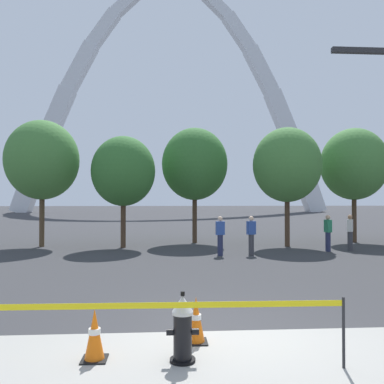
# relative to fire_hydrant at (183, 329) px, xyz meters

# --- Properties ---
(ground_plane) EXTENTS (240.00, 240.00, 0.00)m
(ground_plane) POSITION_rel_fire_hydrant_xyz_m (0.78, 1.27, -0.47)
(ground_plane) COLOR #333335
(fire_hydrant) EXTENTS (0.46, 0.48, 0.99)m
(fire_hydrant) POSITION_rel_fire_hydrant_xyz_m (0.00, 0.00, 0.00)
(fire_hydrant) COLOR black
(fire_hydrant) RESTS_ON ground
(caution_tape_barrier) EXTENTS (5.45, 0.13, 0.96)m
(caution_tape_barrier) POSITION_rel_fire_hydrant_xyz_m (-0.53, -0.32, 0.20)
(caution_tape_barrier) COLOR #232326
(caution_tape_barrier) RESTS_ON ground
(traffic_cone_by_hydrant) EXTENTS (0.36, 0.36, 0.73)m
(traffic_cone_by_hydrant) POSITION_rel_fire_hydrant_xyz_m (0.24, 0.72, -0.11)
(traffic_cone_by_hydrant) COLOR black
(traffic_cone_by_hydrant) RESTS_ON ground
(traffic_cone_mid_sidewalk) EXTENTS (0.36, 0.36, 0.73)m
(traffic_cone_mid_sidewalk) POSITION_rel_fire_hydrant_xyz_m (-1.25, 0.13, -0.11)
(traffic_cone_mid_sidewalk) COLOR black
(traffic_cone_mid_sidewalk) RESTS_ON ground
(monument_arch) EXTENTS (53.20, 2.83, 40.83)m
(monument_arch) POSITION_rel_fire_hydrant_xyz_m (0.78, 62.68, 17.55)
(monument_arch) COLOR silver
(monument_arch) RESTS_ON ground
(tree_far_left) EXTENTS (3.47, 3.47, 6.07)m
(tree_far_left) POSITION_rel_fire_hydrant_xyz_m (-6.17, 13.94, 3.69)
(tree_far_left) COLOR brown
(tree_far_left) RESTS_ON ground
(tree_left_mid) EXTENTS (3.00, 3.00, 5.25)m
(tree_left_mid) POSITION_rel_fire_hydrant_xyz_m (-2.24, 13.34, 3.12)
(tree_left_mid) COLOR #473323
(tree_left_mid) RESTS_ON ground
(tree_center_left) EXTENTS (3.43, 3.43, 6.00)m
(tree_center_left) POSITION_rel_fire_hydrant_xyz_m (1.27, 15.17, 3.64)
(tree_center_left) COLOR #473323
(tree_center_left) RESTS_ON ground
(tree_center_right) EXTENTS (3.29, 3.29, 5.75)m
(tree_center_right) POSITION_rel_fire_hydrant_xyz_m (5.62, 13.31, 3.47)
(tree_center_right) COLOR #473323
(tree_center_right) RESTS_ON ground
(tree_right_mid) EXTENTS (3.44, 3.44, 6.03)m
(tree_right_mid) POSITION_rel_fire_hydrant_xyz_m (9.69, 14.83, 3.66)
(tree_right_mid) COLOR #473323
(tree_right_mid) RESTS_ON ground
(pedestrian_walking_left) EXTENTS (0.36, 0.24, 1.59)m
(pedestrian_walking_left) POSITION_rel_fire_hydrant_xyz_m (1.96, 10.39, 0.35)
(pedestrian_walking_left) COLOR #232847
(pedestrian_walking_left) RESTS_ON ground
(pedestrian_standing_center) EXTENTS (0.36, 0.39, 1.59)m
(pedestrian_standing_center) POSITION_rel_fire_hydrant_xyz_m (7.91, 11.55, 0.35)
(pedestrian_standing_center) COLOR #38383D
(pedestrian_standing_center) RESTS_ON ground
(pedestrian_walking_right) EXTENTS (0.39, 0.31, 1.59)m
(pedestrian_walking_right) POSITION_rel_fire_hydrant_xyz_m (3.25, 10.48, 0.35)
(pedestrian_walking_right) COLOR #38383D
(pedestrian_walking_right) RESTS_ON ground
(pedestrian_near_trees) EXTENTS (0.25, 0.37, 1.59)m
(pedestrian_near_trees) POSITION_rel_fire_hydrant_xyz_m (6.82, 11.35, 0.35)
(pedestrian_near_trees) COLOR #232847
(pedestrian_near_trees) RESTS_ON ground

